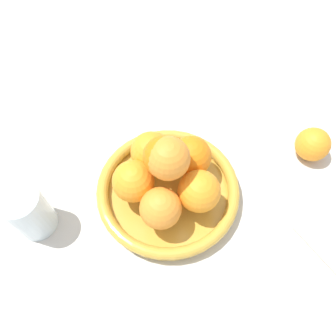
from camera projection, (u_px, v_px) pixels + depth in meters
The scene contains 5 objects.
ground_plane at pixel (168, 194), 0.62m from camera, with size 4.00×4.00×0.00m, color beige.
fruit_bowl at pixel (168, 190), 0.60m from camera, with size 0.26×0.26×0.03m.
orange_pile at pixel (167, 172), 0.54m from camera, with size 0.18×0.18×0.13m.
stray_orange at pixel (313, 144), 0.63m from camera, with size 0.07×0.07×0.07m, color orange.
drinking_glass at pixel (29, 212), 0.54m from camera, with size 0.07×0.07×0.10m, color silver.
Camera 1 is at (-0.07, -0.26, 0.56)m, focal length 35.00 mm.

